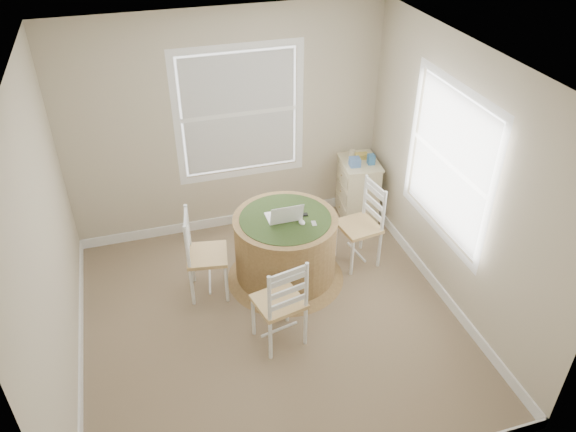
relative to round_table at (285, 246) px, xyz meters
name	(u,v)px	position (x,y,z in m)	size (l,w,h in m)	color
room	(282,200)	(-0.16, -0.46, 0.88)	(3.64, 3.64, 2.64)	#837253
round_table	(285,246)	(0.00, 0.00, 0.00)	(1.26, 1.26, 0.77)	olive
chair_left	(207,255)	(-0.82, 0.02, 0.05)	(0.42, 0.40, 0.95)	white
chair_near	(279,301)	(-0.31, -0.85, 0.05)	(0.42, 0.40, 0.95)	white
chair_right	(359,226)	(0.84, 0.04, 0.05)	(0.42, 0.40, 0.95)	white
laptop	(284,216)	(-0.02, 0.00, 0.38)	(0.34, 0.30, 0.24)	white
mouse	(302,222)	(0.13, -0.13, 0.36)	(0.06, 0.10, 0.03)	white
phone	(314,224)	(0.25, -0.18, 0.35)	(0.04, 0.09, 0.02)	#B7BABF
keys	(305,215)	(0.21, -0.01, 0.36)	(0.06, 0.05, 0.03)	black
corner_chest	(357,189)	(1.19, 0.90, -0.03)	(0.50, 0.63, 0.77)	beige
tissue_box	(355,162)	(1.09, 0.81, 0.40)	(0.12, 0.12, 0.10)	#5178B9
box_yellow	(361,156)	(1.24, 0.96, 0.38)	(0.15, 0.10, 0.06)	gold
box_blue	(371,159)	(1.29, 0.80, 0.41)	(0.08, 0.08, 0.12)	teal
cup_cream	(352,153)	(1.14, 1.03, 0.40)	(0.07, 0.07, 0.09)	beige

